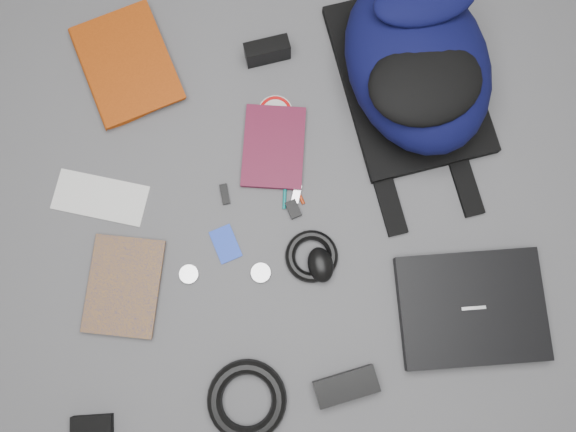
{
  "coord_description": "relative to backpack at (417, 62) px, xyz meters",
  "views": [
    {
      "loc": [
        -0.03,
        -0.24,
        1.34
      ],
      "look_at": [
        0.0,
        0.0,
        0.02
      ],
      "focal_mm": 35.0,
      "sensor_mm": 36.0,
      "label": 1
    }
  ],
  "objects": [
    {
      "name": "ground",
      "position": [
        -0.34,
        -0.31,
        -0.11
      ],
      "size": [
        4.0,
        4.0,
        0.0
      ],
      "primitive_type": "plane",
      "color": "#4F4F51",
      "rests_on": "ground"
    },
    {
      "name": "backpack",
      "position": [
        0.0,
        0.0,
        0.0
      ],
      "size": [
        0.41,
        0.55,
        0.21
      ],
      "primitive_type": null,
      "rotation": [
        0.0,
        0.0,
        0.12
      ],
      "color": "black",
      "rests_on": "ground"
    },
    {
      "name": "laptop",
      "position": [
        0.05,
        -0.58,
        -0.09
      ],
      "size": [
        0.35,
        0.28,
        0.03
      ],
      "primitive_type": "cube",
      "rotation": [
        0.0,
        0.0,
        -0.05
      ],
      "color": "black",
      "rests_on": "ground"
    },
    {
      "name": "textbook_red",
      "position": [
        -0.8,
        0.1,
        -0.09
      ],
      "size": [
        0.28,
        0.34,
        0.03
      ],
      "primitive_type": "imported",
      "rotation": [
        0.0,
        0.0,
        0.27
      ],
      "color": "#862E07",
      "rests_on": "ground"
    },
    {
      "name": "comic_book",
      "position": [
        -0.83,
        -0.41,
        -0.1
      ],
      "size": [
        0.22,
        0.26,
        0.02
      ],
      "primitive_type": "imported",
      "rotation": [
        0.0,
        0.0,
        -0.23
      ],
      "color": "#C67D0E",
      "rests_on": "ground"
    },
    {
      "name": "envelope",
      "position": [
        -0.79,
        -0.21,
        -0.11
      ],
      "size": [
        0.25,
        0.17,
        0.0
      ],
      "primitive_type": "cube",
      "rotation": [
        0.0,
        0.0,
        -0.33
      ],
      "color": "silver",
      "rests_on": "ground"
    },
    {
      "name": "dvd_case",
      "position": [
        -0.36,
        -0.13,
        -0.1
      ],
      "size": [
        0.18,
        0.23,
        0.02
      ],
      "primitive_type": "cube",
      "rotation": [
        0.0,
        0.0,
        -0.19
      ],
      "color": "#470D20",
      "rests_on": "ground"
    },
    {
      "name": "compact_camera",
      "position": [
        -0.35,
        0.11,
        -0.08
      ],
      "size": [
        0.12,
        0.05,
        0.06
      ],
      "primitive_type": "cube",
      "rotation": [
        0.0,
        0.0,
        0.12
      ],
      "color": "black",
      "rests_on": "ground"
    },
    {
      "name": "sticker_disc",
      "position": [
        -0.34,
        -0.04,
        -0.11
      ],
      "size": [
        0.11,
        0.11,
        0.0
      ],
      "primitive_type": "cylinder",
      "rotation": [
        0.0,
        0.0,
        0.32
      ],
      "color": "silver",
      "rests_on": "ground"
    },
    {
      "name": "pen_teal",
      "position": [
        -0.34,
        -0.22,
        -0.1
      ],
      "size": [
        0.03,
        0.15,
        0.01
      ],
      "primitive_type": "cylinder",
      "rotation": [
        1.57,
        0.0,
        -0.17
      ],
      "color": "#0B6865",
      "rests_on": "ground"
    },
    {
      "name": "pen_red",
      "position": [
        -0.33,
        -0.21,
        -0.1
      ],
      "size": [
        0.05,
        0.15,
        0.01
      ],
      "primitive_type": "cylinder",
      "rotation": [
        1.57,
        0.0,
        0.29
      ],
      "color": "#9E290C",
      "rests_on": "ground"
    },
    {
      "name": "id_badge",
      "position": [
        -0.5,
        -0.36,
        -0.11
      ],
      "size": [
        0.08,
        0.1,
        0.0
      ],
      "primitive_type": "cube",
      "rotation": [
        0.0,
        0.0,
        0.28
      ],
      "color": "#1938BD",
      "rests_on": "ground"
    },
    {
      "name": "usb_black",
      "position": [
        -0.49,
        -0.24,
        -0.1
      ],
      "size": [
        0.02,
        0.05,
        0.01
      ],
      "primitive_type": "cube",
      "rotation": [
        0.0,
        0.0,
        0.07
      ],
      "color": "black",
      "rests_on": "ground"
    },
    {
      "name": "usb_silver",
      "position": [
        -0.32,
        -0.26,
        -0.1
      ],
      "size": [
        0.03,
        0.05,
        0.01
      ],
      "primitive_type": "cube",
      "rotation": [
        0.0,
        0.0,
        -0.34
      ],
      "color": "silver",
      "rests_on": "ground"
    },
    {
      "name": "key_fob",
      "position": [
        -0.33,
        -0.29,
        -0.1
      ],
      "size": [
        0.04,
        0.05,
        0.01
      ],
      "primitive_type": "cube",
      "rotation": [
        0.0,
        0.0,
        0.28
      ],
      "color": "black",
      "rests_on": "ground"
    },
    {
      "name": "mouse",
      "position": [
        -0.28,
        -0.44,
        -0.09
      ],
      "size": [
        0.07,
        0.09,
        0.04
      ],
      "primitive_type": "ellipsoid",
      "rotation": [
        0.0,
        0.0,
        0.1
      ],
      "color": "black",
      "rests_on": "ground"
    },
    {
      "name": "headphone_left",
      "position": [
        -0.6,
        -0.42,
        -0.1
      ],
      "size": [
        0.05,
        0.05,
        0.01
      ],
      "primitive_type": "cylinder",
      "rotation": [
        0.0,
        0.0,
        0.06
      ],
      "color": "silver",
      "rests_on": "ground"
    },
    {
      "name": "headphone_right",
      "position": [
        -0.43,
        -0.44,
        -0.1
      ],
      "size": [
        0.05,
        0.05,
        0.01
      ],
      "primitive_type": "cylinder",
      "rotation": [
        0.0,
        0.0,
        -0.15
      ],
      "color": "#A8A8AA",
      "rests_on": "ground"
    },
    {
      "name": "cable_coil",
      "position": [
        -0.3,
        -0.41,
        -0.1
      ],
      "size": [
        0.15,
        0.15,
        0.02
      ],
      "primitive_type": "torus",
      "rotation": [
        0.0,
        0.0,
        0.16
      ],
      "color": "black",
      "rests_on": "ground"
    },
    {
      "name": "power_brick",
      "position": [
        -0.26,
        -0.72,
        -0.09
      ],
      "size": [
        0.15,
        0.08,
        0.04
      ],
      "primitive_type": "cube",
      "rotation": [
        0.0,
        0.0,
        0.16
      ],
      "color": "black",
      "rests_on": "ground"
    },
    {
      "name": "power_cord_coil",
      "position": [
        -0.49,
        -0.72,
        -0.09
      ],
      "size": [
        0.21,
        0.21,
        0.04
      ],
      "primitive_type": "torus",
      "rotation": [
        0.0,
        0.0,
        -0.14
      ],
      "color": "black",
      "rests_on": "ground"
    }
  ]
}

